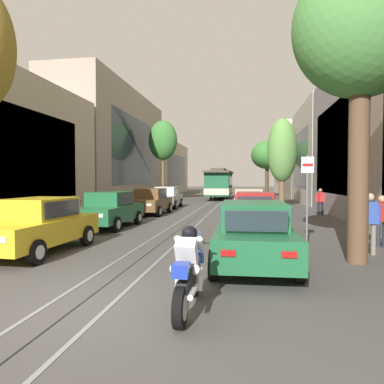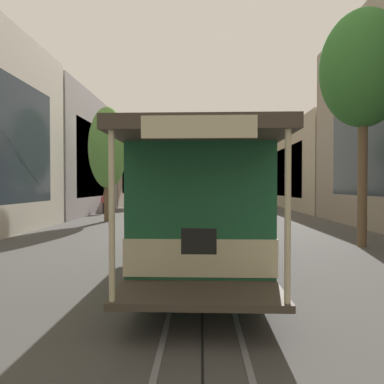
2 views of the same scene
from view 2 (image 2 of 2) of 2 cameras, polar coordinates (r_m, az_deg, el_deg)
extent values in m
plane|color=#4C4947|center=(17.22, 1.55, -5.91)|extent=(160.00, 160.00, 0.00)
cube|color=gray|center=(13.13, 3.91, -8.07)|extent=(0.08, 69.37, 0.01)
cube|color=gray|center=(13.13, -0.77, -8.07)|extent=(0.08, 69.37, 0.01)
cube|color=black|center=(13.12, 1.57, -8.08)|extent=(0.03, 69.37, 0.01)
cube|color=#BCAD93|center=(34.92, 18.22, 3.70)|extent=(4.49, 20.16, 7.46)
cube|color=#2D3842|center=(34.33, 14.65, 3.14)|extent=(0.04, 14.32, 4.48)
cube|color=gray|center=(38.92, -13.67, 4.49)|extent=(4.79, 11.97, 8.87)
cube|color=#2D3842|center=(38.34, -10.24, 3.89)|extent=(0.04, 8.59, 5.32)
cube|color=gray|center=(27.48, -21.45, 5.70)|extent=(5.81, 11.97, 8.69)
cube|color=#2D3842|center=(26.46, -15.66, 4.97)|extent=(0.04, 8.59, 5.22)
cube|color=#2D3842|center=(15.22, -29.54, 8.08)|extent=(0.04, 8.59, 5.32)
cube|color=gold|center=(38.00, 6.34, -1.12)|extent=(1.96, 4.36, 0.66)
cube|color=gold|center=(37.83, 6.35, -0.17)|extent=(1.55, 2.12, 0.60)
cube|color=#2D3842|center=(38.67, 6.29, -0.17)|extent=(1.34, 0.27, 0.47)
cube|color=#2D3842|center=(36.65, 6.44, -0.24)|extent=(1.30, 0.25, 0.45)
cube|color=#2D3842|center=(37.80, 5.22, -0.17)|extent=(0.10, 1.81, 0.47)
cube|color=#2D3842|center=(37.87, 7.48, -0.17)|extent=(0.10, 1.81, 0.47)
cube|color=white|center=(40.13, 5.40, -0.86)|extent=(0.28, 0.05, 0.14)
cube|color=#B21414|center=(35.81, 5.62, -1.09)|extent=(0.28, 0.05, 0.12)
cube|color=white|center=(40.18, 6.99, -0.86)|extent=(0.28, 0.05, 0.14)
cube|color=#B21414|center=(35.87, 7.40, -1.09)|extent=(0.28, 0.05, 0.12)
cylinder|color=black|center=(39.31, 4.97, -1.52)|extent=(0.22, 0.65, 0.64)
cylinder|color=silver|center=(39.31, 4.80, -1.52)|extent=(0.03, 0.35, 0.35)
cylinder|color=black|center=(39.39, 7.53, -1.52)|extent=(0.22, 0.65, 0.64)
cylinder|color=silver|center=(39.40, 7.69, -1.52)|extent=(0.03, 0.35, 0.35)
cylinder|color=black|center=(36.65, 5.06, -1.71)|extent=(0.22, 0.65, 0.64)
cylinder|color=silver|center=(36.65, 4.89, -1.71)|extent=(0.03, 0.35, 0.35)
cylinder|color=black|center=(36.74, 7.81, -1.71)|extent=(0.22, 0.65, 0.64)
cylinder|color=silver|center=(36.74, 7.98, -1.71)|extent=(0.03, 0.35, 0.35)
cube|color=#1E6038|center=(32.48, 7.18, -1.49)|extent=(1.93, 4.35, 0.66)
cube|color=#1E6038|center=(32.31, 7.20, -0.38)|extent=(1.54, 2.11, 0.60)
cube|color=#2D3842|center=(33.14, 7.10, -0.38)|extent=(1.34, 0.26, 0.47)
cube|color=#2D3842|center=(31.13, 7.35, -0.47)|extent=(1.30, 0.24, 0.45)
cube|color=#2D3842|center=(32.26, 5.88, -0.38)|extent=(0.09, 1.81, 0.47)
cube|color=#2D3842|center=(32.37, 8.52, -0.38)|extent=(0.09, 1.81, 0.47)
cube|color=white|center=(34.60, 6.01, -1.17)|extent=(0.28, 0.05, 0.14)
cube|color=#B21414|center=(30.28, 6.41, -1.48)|extent=(0.28, 0.05, 0.12)
cube|color=white|center=(34.67, 7.86, -1.17)|extent=(0.28, 0.05, 0.14)
cube|color=#B21414|center=(30.37, 8.51, -1.48)|extent=(0.28, 0.05, 0.12)
cylinder|color=black|center=(33.78, 5.53, -1.95)|extent=(0.22, 0.65, 0.64)
cylinder|color=silver|center=(33.77, 5.35, -1.95)|extent=(0.03, 0.35, 0.35)
cylinder|color=black|center=(33.89, 8.51, -1.94)|extent=(0.22, 0.65, 0.64)
cylinder|color=silver|center=(33.90, 8.69, -1.94)|extent=(0.03, 0.35, 0.35)
cylinder|color=black|center=(31.12, 5.73, -2.20)|extent=(0.22, 0.65, 0.64)
cylinder|color=silver|center=(31.11, 5.53, -2.20)|extent=(0.03, 0.35, 0.35)
cylinder|color=black|center=(31.24, 8.96, -2.20)|extent=(0.22, 0.65, 0.64)
cylinder|color=silver|center=(31.25, 9.16, -2.20)|extent=(0.03, 0.35, 0.35)
cube|color=brown|center=(26.48, 7.92, -2.07)|extent=(1.88, 4.33, 0.66)
cube|color=brown|center=(26.30, 7.96, -0.71)|extent=(1.51, 2.09, 0.60)
cube|color=#2D3842|center=(27.14, 7.79, -0.70)|extent=(1.34, 0.25, 0.47)
cube|color=#2D3842|center=(25.13, 8.21, -0.84)|extent=(1.30, 0.22, 0.45)
cube|color=#2D3842|center=(26.24, 6.33, -0.71)|extent=(0.06, 1.81, 0.47)
cube|color=#2D3842|center=(26.38, 9.58, -0.71)|extent=(0.06, 1.81, 0.47)
cube|color=white|center=(28.58, 6.40, -1.63)|extent=(0.28, 0.05, 0.14)
cube|color=#B21414|center=(24.28, 7.09, -2.11)|extent=(0.28, 0.05, 0.12)
cube|color=white|center=(28.68, 8.63, -1.63)|extent=(0.28, 0.05, 0.14)
cube|color=#B21414|center=(24.39, 9.71, -2.10)|extent=(0.28, 0.05, 0.12)
cylinder|color=black|center=(27.76, 5.85, -2.60)|extent=(0.21, 0.64, 0.64)
cylinder|color=silver|center=(27.75, 5.63, -2.60)|extent=(0.03, 0.35, 0.35)
cylinder|color=black|center=(27.92, 9.47, -2.59)|extent=(0.21, 0.64, 0.64)
cylinder|color=silver|center=(27.93, 9.69, -2.59)|extent=(0.03, 0.35, 0.35)
cylinder|color=black|center=(25.10, 6.21, -2.99)|extent=(0.21, 0.64, 0.64)
cylinder|color=silver|center=(25.10, 5.95, -2.99)|extent=(0.03, 0.35, 0.35)
cylinder|color=black|center=(25.28, 10.20, -2.97)|extent=(0.21, 0.64, 0.64)
cylinder|color=silver|center=(25.29, 10.44, -2.97)|extent=(0.03, 0.35, 0.35)
cube|color=#B7B7BC|center=(21.28, 9.97, -2.83)|extent=(1.89, 4.34, 0.66)
cube|color=#B7B7BC|center=(21.10, 10.04, -1.15)|extent=(1.52, 2.10, 0.60)
cube|color=#2D3842|center=(21.93, 9.67, -1.12)|extent=(1.34, 0.25, 0.47)
cube|color=#2D3842|center=(19.94, 10.62, -1.34)|extent=(1.30, 0.23, 0.45)
cube|color=#2D3842|center=(20.99, 8.03, -1.16)|extent=(0.07, 1.81, 0.47)
cube|color=#2D3842|center=(21.24, 12.03, -1.15)|extent=(0.07, 1.81, 0.47)
cube|color=white|center=(23.33, 7.72, -2.24)|extent=(0.28, 0.05, 0.14)
cube|color=#B21414|center=(19.06, 9.41, -2.99)|extent=(0.28, 0.05, 0.12)
cube|color=white|center=(23.50, 10.42, -2.23)|extent=(0.28, 0.05, 0.14)
cube|color=#B21414|center=(19.27, 12.70, -2.95)|extent=(0.28, 0.05, 0.12)
cylinder|color=black|center=(22.50, 7.17, -3.46)|extent=(0.21, 0.64, 0.64)
cylinder|color=silver|center=(22.48, 6.90, -3.46)|extent=(0.03, 0.35, 0.35)
cylinder|color=black|center=(22.78, 11.58, -3.42)|extent=(0.21, 0.64, 0.64)
cylinder|color=silver|center=(22.80, 11.85, -3.41)|extent=(0.03, 0.35, 0.35)
cylinder|color=black|center=(19.86, 8.11, -4.06)|extent=(0.21, 0.64, 0.64)
cylinder|color=silver|center=(19.85, 7.79, -4.06)|extent=(0.03, 0.35, 0.35)
cylinder|color=black|center=(20.18, 13.08, -4.00)|extent=(0.21, 0.64, 0.64)
cylinder|color=silver|center=(20.20, 13.38, -3.99)|extent=(0.03, 0.35, 0.35)
cube|color=#1E6038|center=(38.66, -2.88, -1.07)|extent=(1.90, 4.34, 0.66)
cube|color=#1E6038|center=(38.79, -2.87, -0.14)|extent=(1.52, 2.10, 0.60)
cube|color=#2D3842|center=(37.96, -2.94, -0.19)|extent=(1.34, 0.25, 0.47)
cube|color=#2D3842|center=(39.97, -2.78, -0.13)|extent=(1.30, 0.23, 0.45)
cube|color=#2D3842|center=(38.76, -1.77, -0.14)|extent=(0.07, 1.81, 0.47)
cube|color=#2D3842|center=(38.84, -3.97, -0.14)|extent=(0.07, 1.81, 0.47)
cube|color=white|center=(36.47, -2.18, -1.05)|extent=(0.28, 0.05, 0.14)
cube|color=#B21414|center=(40.79, -1.94, -0.82)|extent=(0.28, 0.05, 0.12)
cube|color=white|center=(36.54, -3.93, -1.04)|extent=(0.28, 0.05, 0.14)
cube|color=#B21414|center=(40.84, -3.51, -0.82)|extent=(0.28, 0.05, 0.12)
cylinder|color=black|center=(37.31, -1.64, -1.66)|extent=(0.22, 0.64, 0.64)
cylinder|color=silver|center=(37.30, -1.47, -1.66)|extent=(0.03, 0.35, 0.35)
cylinder|color=black|center=(37.40, -4.34, -1.65)|extent=(0.22, 0.64, 0.64)
cylinder|color=silver|center=(37.41, -4.50, -1.65)|extent=(0.03, 0.35, 0.35)
cylinder|color=black|center=(39.97, -1.52, -1.48)|extent=(0.22, 0.64, 0.64)
cylinder|color=silver|center=(39.97, -1.36, -1.48)|extent=(0.03, 0.35, 0.35)
cylinder|color=black|center=(40.06, -4.04, -1.47)|extent=(0.22, 0.64, 0.64)
cylinder|color=silver|center=(40.07, -4.20, -1.47)|extent=(0.03, 0.35, 0.35)
cube|color=red|center=(32.32, -4.06, -1.49)|extent=(1.83, 4.31, 0.66)
cube|color=red|center=(32.45, -4.04, -0.37)|extent=(1.49, 2.08, 0.60)
cube|color=#2D3842|center=(31.61, -4.20, -0.45)|extent=(1.33, 0.23, 0.47)
cube|color=#2D3842|center=(33.62, -3.83, -0.36)|extent=(1.30, 0.21, 0.45)
cube|color=#2D3842|center=(32.38, -2.72, -0.37)|extent=(0.04, 1.81, 0.47)
cube|color=#2D3842|center=(32.53, -5.35, -0.37)|extent=(0.04, 1.81, 0.47)
cube|color=white|center=(30.11, -3.44, -1.49)|extent=(0.28, 0.04, 0.14)
cube|color=#B21414|center=(34.41, -2.76, -1.17)|extent=(0.28, 0.04, 0.12)
cube|color=white|center=(30.24, -5.54, -1.49)|extent=(0.28, 0.04, 0.14)
cube|color=#B21414|center=(34.52, -4.61, -1.17)|extent=(0.28, 0.04, 0.12)
cylinder|color=black|center=(30.93, -2.70, -2.22)|extent=(0.21, 0.64, 0.64)
cylinder|color=silver|center=(30.92, -2.50, -2.22)|extent=(0.02, 0.35, 0.35)
cylinder|color=black|center=(31.12, -5.93, -2.20)|extent=(0.21, 0.64, 0.64)
cylinder|color=silver|center=(31.13, -6.13, -2.20)|extent=(0.02, 0.35, 0.35)
cylinder|color=black|center=(33.58, -2.33, -1.96)|extent=(0.21, 0.64, 0.64)
cylinder|color=silver|center=(33.57, -2.14, -1.96)|extent=(0.02, 0.35, 0.35)
cylinder|color=black|center=(33.76, -5.31, -1.95)|extent=(0.21, 0.64, 0.64)
cylinder|color=silver|center=(33.77, -5.50, -1.95)|extent=(0.02, 0.35, 0.35)
cube|color=#C1B28E|center=(26.74, -4.84, -2.03)|extent=(1.84, 4.32, 0.66)
cube|color=#C1B28E|center=(26.86, -4.80, -0.67)|extent=(1.50, 2.08, 0.60)
cube|color=#2D3842|center=(26.03, -5.02, -0.77)|extent=(1.33, 0.24, 0.47)
cube|color=#2D3842|center=(28.04, -4.51, -0.64)|extent=(1.30, 0.21, 0.45)
cube|color=#2D3842|center=(26.78, -3.21, -0.67)|extent=(0.05, 1.81, 0.47)
cube|color=#2D3842|center=(26.96, -6.38, -0.67)|extent=(0.05, 1.81, 0.47)
cube|color=white|center=(24.53, -4.15, -2.07)|extent=(0.28, 0.04, 0.14)
cube|color=#B21414|center=(28.82, -3.22, -1.61)|extent=(0.28, 0.04, 0.12)
cube|color=white|center=(24.67, -6.73, -2.06)|extent=(0.28, 0.04, 0.14)
cube|color=#B21414|center=(28.94, -5.42, -1.60)|extent=(0.28, 0.04, 0.12)
cylinder|color=black|center=(25.34, -3.22, -2.94)|extent=(0.21, 0.64, 0.64)
cylinder|color=silver|center=(25.33, -2.97, -2.95)|extent=(0.02, 0.35, 0.35)
cylinder|color=black|center=(25.56, -7.16, -2.92)|extent=(0.21, 0.64, 0.64)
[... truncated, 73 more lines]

